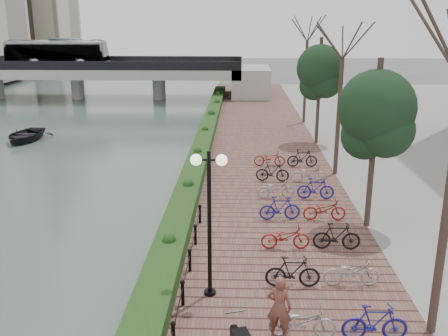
{
  "coord_description": "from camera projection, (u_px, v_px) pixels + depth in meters",
  "views": [
    {
      "loc": [
        3.0,
        -9.45,
        8.25
      ],
      "look_at": [
        2.26,
        11.73,
        2.0
      ],
      "focal_mm": 40.0,
      "sensor_mm": 36.0,
      "label": 1
    }
  ],
  "objects": [
    {
      "name": "bridge",
      "position": [
        72.0,
        68.0,
        54.18
      ],
      "size": [
        36.0,
        10.77,
        6.5
      ],
      "color": "#ADADA8",
      "rests_on": "ground"
    },
    {
      "name": "hedge",
      "position": [
        201.0,
        148.0,
        30.41
      ],
      "size": [
        1.1,
        56.0,
        0.6
      ],
      "primitive_type": "cube",
      "color": "#193D16",
      "rests_on": "promenade"
    },
    {
      "name": "boat",
      "position": [
        25.0,
        135.0,
        35.56
      ],
      "size": [
        3.26,
        4.4,
        0.88
      ],
      "primitive_type": "imported",
      "rotation": [
        0.0,
        0.0,
        -0.06
      ],
      "color": "black",
      "rests_on": "river_water"
    },
    {
      "name": "promenade",
      "position": [
        258.0,
        169.0,
        28.06
      ],
      "size": [
        8.0,
        75.0,
        0.5
      ],
      "primitive_type": "cube",
      "color": "brown",
      "rests_on": "ground"
    },
    {
      "name": "bicycle_parking",
      "position": [
        302.0,
        210.0,
        20.02
      ],
      "size": [
        2.4,
        17.32,
        1.0
      ],
      "color": "#A2A2A6",
      "rests_on": "promenade"
    },
    {
      "name": "lamppost",
      "position": [
        209.0,
        192.0,
        13.86
      ],
      "size": [
        1.02,
        0.32,
        4.36
      ],
      "color": "black",
      "rests_on": "promenade"
    },
    {
      "name": "street_trees",
      "position": [
        352.0,
        127.0,
        22.34
      ],
      "size": [
        3.2,
        37.12,
        6.8
      ],
      "color": "#34271E",
      "rests_on": "promenade"
    },
    {
      "name": "chain_fence",
      "position": [
        178.0,
        314.0,
        13.12
      ],
      "size": [
        0.1,
        14.1,
        0.7
      ],
      "color": "black",
      "rests_on": "promenade"
    },
    {
      "name": "pedestrian",
      "position": [
        279.0,
        307.0,
        12.48
      ],
      "size": [
        0.72,
        0.56,
        1.74
      ],
      "primitive_type": "imported",
      "rotation": [
        0.0,
        0.0,
        2.88
      ],
      "color": "brown",
      "rests_on": "promenade"
    }
  ]
}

